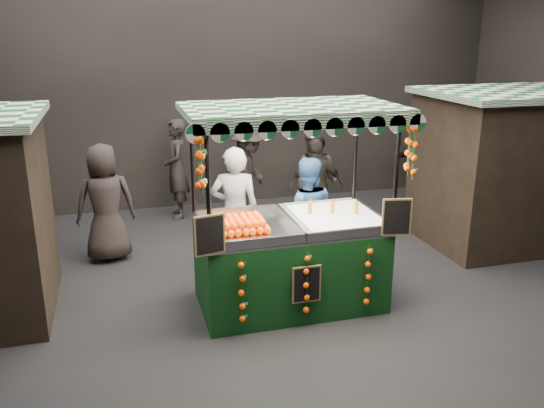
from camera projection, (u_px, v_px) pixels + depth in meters
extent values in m
plane|color=black|center=(290.00, 309.00, 7.49)|extent=(12.00, 12.00, 0.00)
cube|color=black|center=(217.00, 83.00, 11.34)|extent=(12.00, 0.10, 5.00)
cube|color=black|center=(510.00, 170.00, 9.63)|extent=(2.80, 2.00, 2.50)
cube|color=#135B2A|center=(520.00, 93.00, 9.25)|extent=(3.00, 2.20, 0.10)
cube|color=black|center=(290.00, 266.00, 7.51)|extent=(2.37, 1.29, 1.08)
cube|color=#B6B9BD|center=(290.00, 227.00, 7.34)|extent=(2.37, 1.29, 0.04)
cylinder|color=black|center=(210.00, 237.00, 6.42)|extent=(0.05, 0.05, 2.58)
cylinder|color=black|center=(393.00, 220.00, 7.02)|extent=(0.05, 0.05, 2.58)
cylinder|color=black|center=(194.00, 206.00, 7.55)|extent=(0.05, 0.05, 2.58)
cylinder|color=black|center=(353.00, 193.00, 8.14)|extent=(0.05, 0.05, 2.58)
cube|color=#135B2A|center=(291.00, 109.00, 6.89)|extent=(2.63, 1.56, 0.09)
cube|color=white|center=(336.00, 218.00, 7.49)|extent=(1.05, 1.16, 0.09)
cube|color=black|center=(210.00, 235.00, 6.34)|extent=(0.36, 0.10, 0.47)
cube|color=black|center=(397.00, 217.00, 6.94)|extent=(0.36, 0.10, 0.47)
cube|color=black|center=(307.00, 284.00, 6.86)|extent=(0.37, 0.03, 0.47)
imported|color=gray|center=(235.00, 212.00, 8.28)|extent=(0.81, 0.63, 1.96)
imported|color=#2A4D87|center=(306.00, 216.00, 8.38)|extent=(1.01, 0.87, 1.79)
imported|color=#2C2624|center=(13.00, 209.00, 8.53)|extent=(0.78, 0.60, 1.91)
imported|color=#2C2724|center=(316.00, 180.00, 10.31)|extent=(1.10, 1.12, 1.82)
imported|color=#2D2824|center=(316.00, 186.00, 10.12)|extent=(1.04, 0.50, 1.71)
imported|color=#2E2725|center=(249.00, 174.00, 10.62)|extent=(1.23, 1.39, 1.87)
imported|color=#2C2524|center=(105.00, 203.00, 8.86)|extent=(0.98, 0.70, 1.89)
imported|color=black|center=(421.00, 162.00, 11.89)|extent=(1.05, 1.70, 1.74)
imported|color=#282421|center=(177.00, 169.00, 10.91)|extent=(0.47, 0.71, 1.93)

